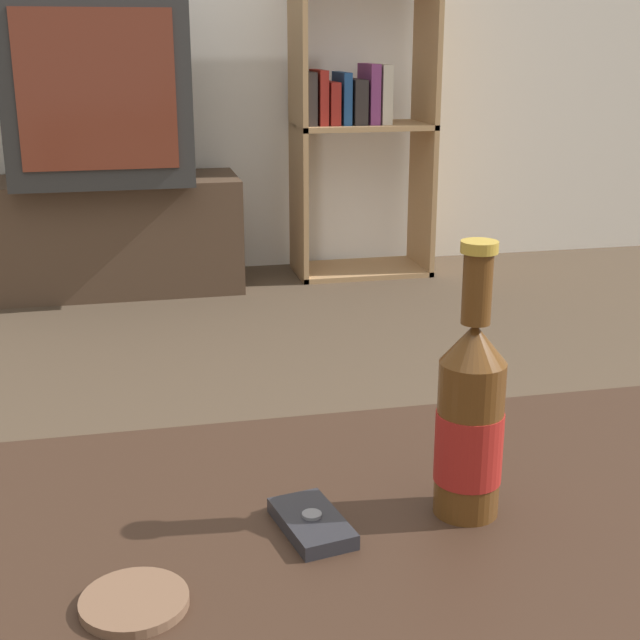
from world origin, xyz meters
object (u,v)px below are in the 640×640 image
object	(u,v)px
television	(98,86)
cell_phone	(312,523)
bookshelf	(357,117)
beer_bottle	(470,420)
tv_stand	(109,235)

from	to	relation	value
television	cell_phone	distance (m)	2.68
television	bookshelf	distance (m)	0.98
beer_bottle	bookshelf	bearing A→B (deg)	77.38
bookshelf	beer_bottle	world-z (taller)	bookshelf
bookshelf	cell_phone	bearing A→B (deg)	-105.53
tv_stand	television	size ratio (longest dim) A/B	1.47
beer_bottle	cell_phone	bearing A→B (deg)	-179.13
tv_stand	television	bearing A→B (deg)	-90.00
bookshelf	beer_bottle	xyz separation A→B (m)	(-0.61, -2.71, -0.04)
tv_stand	television	distance (m)	0.54
tv_stand	bookshelf	size ratio (longest dim) A/B	0.82
beer_bottle	tv_stand	bearing A→B (deg)	97.68
cell_phone	beer_bottle	bearing A→B (deg)	-9.99
tv_stand	television	xyz separation A→B (m)	(0.00, -0.00, 0.54)
tv_stand	bookshelf	distance (m)	1.05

